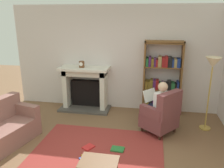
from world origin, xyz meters
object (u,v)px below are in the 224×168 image
object	(u,v)px
fireplace	(86,87)
seated_reader	(158,105)
armchair_reading	(162,115)
side_table	(99,165)
floor_lamp	(212,69)
mantel_clock	(82,64)
bookshelf	(162,80)

from	to	relation	value
fireplace	seated_reader	bearing A→B (deg)	-27.98
fireplace	seated_reader	distance (m)	2.14
armchair_reading	side_table	distance (m)	2.03
floor_lamp	mantel_clock	bearing A→B (deg)	168.89
seated_reader	side_table	bearing A→B (deg)	15.37
seated_reader	floor_lamp	bearing A→B (deg)	145.79
fireplace	bookshelf	size ratio (longest dim) A/B	0.72
seated_reader	side_table	world-z (taller)	seated_reader
armchair_reading	side_table	size ratio (longest dim) A/B	1.73
mantel_clock	floor_lamp	world-z (taller)	floor_lamp
mantel_clock	side_table	bearing A→B (deg)	-68.37
fireplace	mantel_clock	xyz separation A→B (m)	(-0.05, -0.10, 0.63)
mantel_clock	floor_lamp	xyz separation A→B (m)	(3.01, -0.59, 0.14)
mantel_clock	side_table	world-z (taller)	mantel_clock
seated_reader	bookshelf	bearing A→B (deg)	-145.33
bookshelf	armchair_reading	size ratio (longest dim) A/B	1.91
fireplace	bookshelf	bearing A→B (deg)	1.07
side_table	floor_lamp	distance (m)	3.07
armchair_reading	fireplace	bearing A→B (deg)	-79.15
floor_lamp	fireplace	bearing A→B (deg)	166.87
fireplace	armchair_reading	xyz separation A→B (m)	(1.98, -1.08, -0.18)
mantel_clock	armchair_reading	xyz separation A→B (m)	(2.03, -0.98, -0.80)
armchair_reading	floor_lamp	size ratio (longest dim) A/B	0.60
fireplace	side_table	xyz separation A→B (m)	(1.05, -2.88, -0.24)
bookshelf	armchair_reading	bearing A→B (deg)	-89.78
bookshelf	seated_reader	xyz separation A→B (m)	(-0.09, -1.04, -0.26)
mantel_clock	side_table	xyz separation A→B (m)	(1.10, -2.78, -0.87)
seated_reader	floor_lamp	distance (m)	1.34
mantel_clock	seated_reader	bearing A→B (deg)	-25.01
bookshelf	floor_lamp	world-z (taller)	bookshelf
fireplace	mantel_clock	distance (m)	0.64
mantel_clock	seated_reader	size ratio (longest dim) A/B	0.14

